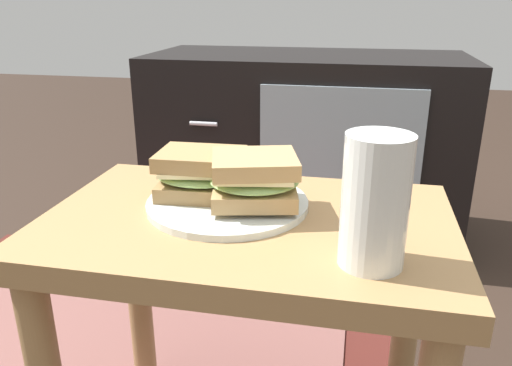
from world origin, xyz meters
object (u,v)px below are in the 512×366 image
sandwich_front (201,174)px  sandwich_back (255,179)px  beer_glass (375,203)px  tv_cabinet (305,146)px  plate (228,203)px

sandwich_front → sandwich_back: bearing=-15.9°
sandwich_back → beer_glass: (0.16, -0.12, 0.02)m
tv_cabinet → sandwich_back: 0.96m
tv_cabinet → beer_glass: 1.09m
sandwich_back → sandwich_front: bearing=164.1°
tv_cabinet → sandwich_back: bearing=-88.2°
plate → sandwich_back: sandwich_back is taller
tv_cabinet → beer_glass: bearing=-79.8°
tv_cabinet → sandwich_front: 0.93m
sandwich_back → beer_glass: 0.20m
tv_cabinet → sandwich_front: bearing=-93.4°
sandwich_front → beer_glass: size_ratio=0.91×
tv_cabinet → beer_glass: (0.19, -1.05, 0.24)m
sandwich_front → beer_glass: 0.28m
sandwich_front → sandwich_back: (0.08, -0.02, 0.01)m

